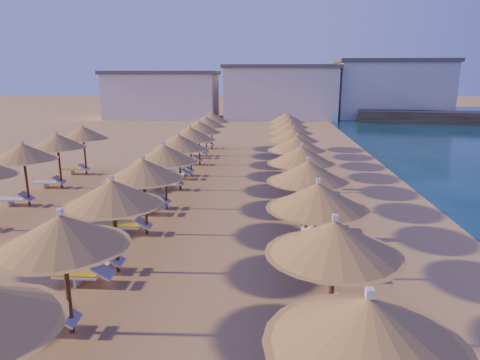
# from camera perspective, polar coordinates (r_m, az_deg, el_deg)

# --- Properties ---
(ground) EXTENTS (220.00, 220.00, 0.00)m
(ground) POSITION_cam_1_polar(r_m,az_deg,el_deg) (16.61, -3.59, -7.66)
(ground) COLOR tan
(ground) RESTS_ON ground
(hotel_blocks) EXTENTS (47.66, 10.75, 8.10)m
(hotel_blocks) POSITION_cam_1_polar(r_m,az_deg,el_deg) (61.40, 6.19, 11.66)
(hotel_blocks) COLOR white
(hotel_blocks) RESTS_ON ground
(parasol_row_east) EXTENTS (3.07, 35.94, 3.16)m
(parasol_row_east) POSITION_cam_1_polar(r_m,az_deg,el_deg) (19.16, 8.18, 3.18)
(parasol_row_east) COLOR brown
(parasol_row_east) RESTS_ON ground
(parasol_row_west) EXTENTS (3.07, 35.94, 3.16)m
(parasol_row_west) POSITION_cam_1_polar(r_m,az_deg,el_deg) (19.67, -10.07, 3.39)
(parasol_row_west) COLOR brown
(parasol_row_west) RESTS_ON ground
(parasol_row_inland) EXTENTS (3.07, 19.51, 3.16)m
(parasol_row_inland) POSITION_cam_1_polar(r_m,az_deg,el_deg) (20.83, -29.20, 2.40)
(parasol_row_inland) COLOR brown
(parasol_row_inland) RESTS_ON ground
(loungers) EXTENTS (15.94, 34.37, 0.66)m
(loungers) POSITION_cam_1_polar(r_m,az_deg,el_deg) (19.63, -5.67, -3.20)
(loungers) COLOR white
(loungers) RESTS_ON ground
(beachgoer_c) EXTENTS (1.19, 0.76, 1.89)m
(beachgoer_c) POSITION_cam_1_polar(r_m,az_deg,el_deg) (23.42, 10.31, 0.99)
(beachgoer_c) COLOR tan
(beachgoer_c) RESTS_ON ground
(beachgoer_a) EXTENTS (0.56, 0.69, 1.64)m
(beachgoer_a) POSITION_cam_1_polar(r_m,az_deg,el_deg) (16.53, 13.68, -5.12)
(beachgoer_a) COLOR tan
(beachgoer_a) RESTS_ON ground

